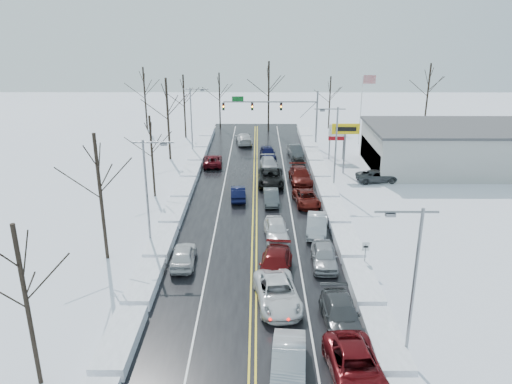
{
  "coord_description": "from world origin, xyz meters",
  "views": [
    {
      "loc": [
        0.28,
        -40.98,
        18.15
      ],
      "look_at": [
        0.12,
        2.35,
        2.5
      ],
      "focal_mm": 35.0,
      "sensor_mm": 36.0,
      "label": 1
    }
  ],
  "objects_px": {
    "traffic_signal_mast": "(281,109)",
    "tires_plus_sign": "(346,132)",
    "flagpole": "(362,104)",
    "dealership_building": "(452,147)",
    "oncoming_car_0": "(238,199)"
  },
  "relations": [
    {
      "from": "traffic_signal_mast",
      "to": "tires_plus_sign",
      "type": "height_order",
      "value": "traffic_signal_mast"
    },
    {
      "from": "tires_plus_sign",
      "to": "oncoming_car_0",
      "type": "height_order",
      "value": "tires_plus_sign"
    },
    {
      "from": "traffic_signal_mast",
      "to": "dealership_building",
      "type": "relative_size",
      "value": 0.65
    },
    {
      "from": "traffic_signal_mast",
      "to": "tires_plus_sign",
      "type": "distance_m",
      "value": 13.92
    },
    {
      "from": "traffic_signal_mast",
      "to": "tires_plus_sign",
      "type": "bearing_deg",
      "value": -59.54
    },
    {
      "from": "traffic_signal_mast",
      "to": "tires_plus_sign",
      "type": "xyz_separation_m",
      "value": [
        7.05,
        -12.0,
        -0.49
      ]
    },
    {
      "from": "flagpole",
      "to": "oncoming_car_0",
      "type": "relative_size",
      "value": 2.38
    },
    {
      "from": "flagpole",
      "to": "dealership_building",
      "type": "bearing_deg",
      "value": -53.73
    },
    {
      "from": "tires_plus_sign",
      "to": "traffic_signal_mast",
      "type": "bearing_deg",
      "value": 120.46
    },
    {
      "from": "traffic_signal_mast",
      "to": "flagpole",
      "type": "height_order",
      "value": "flagpole"
    },
    {
      "from": "flagpole",
      "to": "dealership_building",
      "type": "height_order",
      "value": "flagpole"
    },
    {
      "from": "tires_plus_sign",
      "to": "dealership_building",
      "type": "xyz_separation_m",
      "value": [
        13.48,
        2.01,
        -2.34
      ]
    },
    {
      "from": "traffic_signal_mast",
      "to": "oncoming_car_0",
      "type": "relative_size",
      "value": 3.16
    },
    {
      "from": "flagpole",
      "to": "tires_plus_sign",
      "type": "bearing_deg",
      "value": -108.44
    },
    {
      "from": "dealership_building",
      "to": "traffic_signal_mast",
      "type": "bearing_deg",
      "value": 154.05
    }
  ]
}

